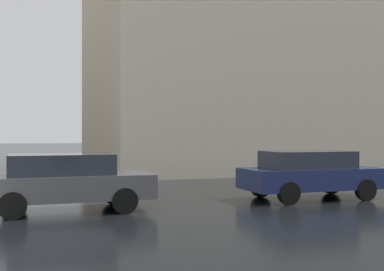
{
  "coord_description": "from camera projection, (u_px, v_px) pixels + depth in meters",
  "views": [
    {
      "loc": [
        -6.42,
        -2.62,
        1.87
      ],
      "look_at": [
        6.83,
        -7.14,
        1.86
      ],
      "focal_mm": 43.92,
      "sensor_mm": 36.0,
      "label": 1
    }
  ],
  "objects": [
    {
      "name": "car_navy",
      "position": [
        310.0,
        173.0,
        13.78
      ],
      "size": [
        1.85,
        4.1,
        1.41
      ],
      "color": "navy",
      "rests_on": "ground_plane"
    },
    {
      "name": "car_dark_grey",
      "position": [
        66.0,
        181.0,
        11.54
      ],
      "size": [
        1.85,
        4.1,
        1.41
      ],
      "color": "#4C4C51",
      "rests_on": "ground_plane"
    },
    {
      "name": "haussmann_block_corner",
      "position": [
        289.0,
        2.0,
        30.33
      ],
      "size": [
        15.54,
        24.66,
        21.41
      ],
      "color": "beige",
      "rests_on": "ground_plane"
    }
  ]
}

